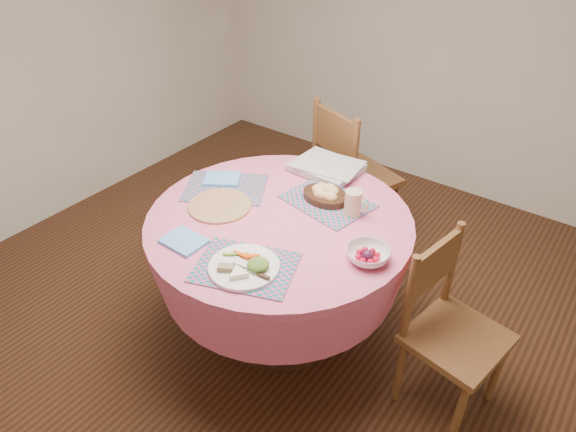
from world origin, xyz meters
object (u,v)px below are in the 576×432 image
chair_back (350,173)px  bread_bowl (325,193)px  wicker_trivet (220,206)px  dinner_plate (244,267)px  chair_right (449,326)px  latte_mug (354,203)px  dining_table (280,251)px  fruit_bowl (368,255)px

chair_back → bread_bowl: (0.24, -0.68, 0.28)m
wicker_trivet → dinner_plate: (0.40, -0.28, 0.01)m
chair_right → latte_mug: 0.68m
latte_mug → dining_table: bearing=-139.6°
dinner_plate → fruit_bowl: 0.51m
chair_right → fruit_bowl: 0.50m
chair_right → wicker_trivet: (-1.11, -0.22, 0.31)m
fruit_bowl → dinner_plate: bearing=-136.3°
chair_back → fruit_bowl: size_ratio=4.88×
dinner_plate → latte_mug: latte_mug is taller
chair_back → dining_table: bearing=119.5°
dining_table → bread_bowl: (0.09, 0.25, 0.23)m
wicker_trivet → chair_back: bearing=82.9°
chair_right → dinner_plate: bearing=135.7°
dinner_plate → bread_bowl: size_ratio=1.25×
bread_bowl → wicker_trivet: bearing=-136.8°
wicker_trivet → dinner_plate: size_ratio=1.04×
dining_table → chair_back: bearing=99.5°
chair_back → wicker_trivet: size_ratio=3.22×
dining_table → chair_back: chair_back is taller
dining_table → chair_right: (0.82, 0.13, -0.11)m
chair_right → fruit_bowl: bearing=124.8°
dining_table → fruit_bowl: 0.53m
dining_table → chair_back: 0.95m
dining_table → bread_bowl: bread_bowl is taller
dining_table → bread_bowl: bearing=70.9°
chair_back → wicker_trivet: bearing=102.9°
bread_bowl → latte_mug: size_ratio=1.90×
chair_right → bread_bowl: chair_right is taller
dining_table → fruit_bowl: fruit_bowl is taller
chair_right → dinner_plate: 0.93m
wicker_trivet → latte_mug: size_ratio=2.47×
chair_back → wicker_trivet: chair_back is taller
wicker_trivet → fruit_bowl: (0.76, 0.07, 0.02)m
dining_table → dinner_plate: dinner_plate is taller
bread_bowl → latte_mug: 0.18m
dining_table → latte_mug: size_ratio=10.23×
chair_right → wicker_trivet: chair_right is taller
dining_table → wicker_trivet: size_ratio=4.13×
dining_table → wicker_trivet: (-0.28, -0.10, 0.20)m
dining_table → bread_bowl: 0.35m
dinner_plate → fruit_bowl: size_ratio=1.45×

